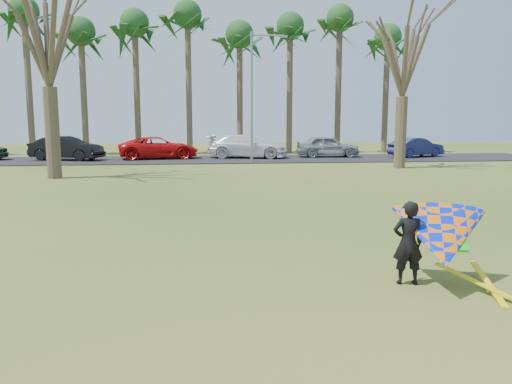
{
  "coord_description": "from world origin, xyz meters",
  "views": [
    {
      "loc": [
        -1.26,
        -9.09,
        2.73
      ],
      "look_at": [
        0.0,
        2.0,
        1.1
      ],
      "focal_mm": 35.0,
      "sensor_mm": 36.0,
      "label": 1
    }
  ],
  "objects": [
    {
      "name": "ground",
      "position": [
        0.0,
        0.0,
        0.0
      ],
      "size": [
        100.0,
        100.0,
        0.0
      ],
      "primitive_type": "plane",
      "color": "#214E11",
      "rests_on": "ground"
    },
    {
      "name": "parking_strip",
      "position": [
        0.0,
        25.0,
        0.03
      ],
      "size": [
        46.0,
        7.0,
        0.06
      ],
      "primitive_type": "cube",
      "color": "black",
      "rests_on": "ground"
    },
    {
      "name": "palm_2",
      "position": [
        -14.0,
        31.0,
        10.52
      ],
      "size": [
        4.84,
        4.84,
        12.24
      ],
      "color": "#4F3E2F",
      "rests_on": "ground"
    },
    {
      "name": "palm_3",
      "position": [
        -10.0,
        31.0,
        9.17
      ],
      "size": [
        4.84,
        4.84,
        10.84
      ],
      "color": "#4A3C2C",
      "rests_on": "ground"
    },
    {
      "name": "palm_4",
      "position": [
        -6.0,
        31.0,
        9.85
      ],
      "size": [
        4.84,
        4.84,
        11.54
      ],
      "color": "brown",
      "rests_on": "ground"
    },
    {
      "name": "palm_5",
      "position": [
        -2.0,
        31.0,
        10.52
      ],
      "size": [
        4.84,
        4.84,
        12.24
      ],
      "color": "#4C3C2D",
      "rests_on": "ground"
    },
    {
      "name": "palm_6",
      "position": [
        2.0,
        31.0,
        9.17
      ],
      "size": [
        4.84,
        4.84,
        10.84
      ],
      "color": "#473B2B",
      "rests_on": "ground"
    },
    {
      "name": "palm_7",
      "position": [
        6.0,
        31.0,
        9.85
      ],
      "size": [
        4.84,
        4.84,
        11.54
      ],
      "color": "brown",
      "rests_on": "ground"
    },
    {
      "name": "palm_8",
      "position": [
        10.0,
        31.0,
        10.52
      ],
      "size": [
        4.84,
        4.84,
        12.24
      ],
      "color": "#4D3E2E",
      "rests_on": "ground"
    },
    {
      "name": "palm_9",
      "position": [
        14.0,
        31.0,
        9.17
      ],
      "size": [
        4.84,
        4.84,
        10.84
      ],
      "color": "#4E412E",
      "rests_on": "ground"
    },
    {
      "name": "bare_tree_left",
      "position": [
        -8.0,
        15.0,
        6.92
      ],
      "size": [
        6.6,
        6.6,
        9.7
      ],
      "color": "#48372B",
      "rests_on": "ground"
    },
    {
      "name": "bare_tree_right",
      "position": [
        10.0,
        18.0,
        6.57
      ],
      "size": [
        6.27,
        6.27,
        9.21
      ],
      "color": "#46392A",
      "rests_on": "ground"
    },
    {
      "name": "streetlight",
      "position": [
        2.16,
        22.0,
        4.46
      ],
      "size": [
        2.28,
        0.18,
        8.0
      ],
      "color": "gray",
      "rests_on": "ground"
    },
    {
      "name": "car_1",
      "position": [
        -9.97,
        25.06,
        0.84
      ],
      "size": [
        5.02,
        2.98,
        1.56
      ],
      "primitive_type": "imported",
      "rotation": [
        0.0,
        0.0,
        1.27
      ],
      "color": "black",
      "rests_on": "parking_strip"
    },
    {
      "name": "car_2",
      "position": [
        -4.04,
        25.66,
        0.81
      ],
      "size": [
        5.73,
        3.39,
        1.5
      ],
      "primitive_type": "imported",
      "rotation": [
        0.0,
        0.0,
        1.75
      ],
      "color": "red",
      "rests_on": "parking_strip"
    },
    {
      "name": "car_3",
      "position": [
        2.08,
        25.69,
        0.87
      ],
      "size": [
        5.94,
        3.54,
        1.61
      ],
      "primitive_type": "imported",
      "rotation": [
        0.0,
        0.0,
        1.33
      ],
      "color": "white",
      "rests_on": "parking_strip"
    },
    {
      "name": "car_4",
      "position": [
        7.9,
        25.91,
        0.82
      ],
      "size": [
        4.61,
        2.15,
        1.53
      ],
      "primitive_type": "imported",
      "rotation": [
        0.0,
        0.0,
        1.49
      ],
      "color": "gray",
      "rests_on": "parking_strip"
    },
    {
      "name": "car_5",
      "position": [
        14.19,
        25.18,
        0.75
      ],
      "size": [
        4.4,
        2.84,
        1.37
      ],
      "primitive_type": "imported",
      "rotation": [
        0.0,
        0.0,
        1.93
      ],
      "color": "navy",
      "rests_on": "parking_strip"
    },
    {
      "name": "kite_flyer",
      "position": [
        2.58,
        -1.61,
        0.84
      ],
      "size": [
        2.13,
        2.39,
        2.02
      ],
      "color": "black",
      "rests_on": "ground"
    }
  ]
}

